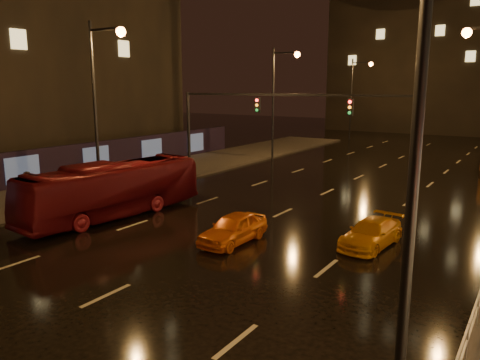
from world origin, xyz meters
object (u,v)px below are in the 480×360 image
object	(u,v)px
bus_red	(113,189)
pedestrian_c	(28,184)
taxi_near	(233,228)
taxi_far	(371,233)

from	to	relation	value
bus_red	pedestrian_c	size ratio (longest dim) A/B	6.48
bus_red	pedestrian_c	xyz separation A→B (m)	(-6.96, -0.31, -0.48)
taxi_near	taxi_far	distance (m)	5.80
bus_red	taxi_near	distance (m)	7.54
pedestrian_c	taxi_near	bearing A→B (deg)	-106.24
bus_red	pedestrian_c	distance (m)	6.98
bus_red	taxi_far	xyz separation A→B (m)	(12.58, 2.66, -0.85)
pedestrian_c	bus_red	bearing A→B (deg)	-104.39
taxi_far	bus_red	bearing A→B (deg)	-161.91
taxi_near	pedestrian_c	size ratio (longest dim) A/B	2.38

